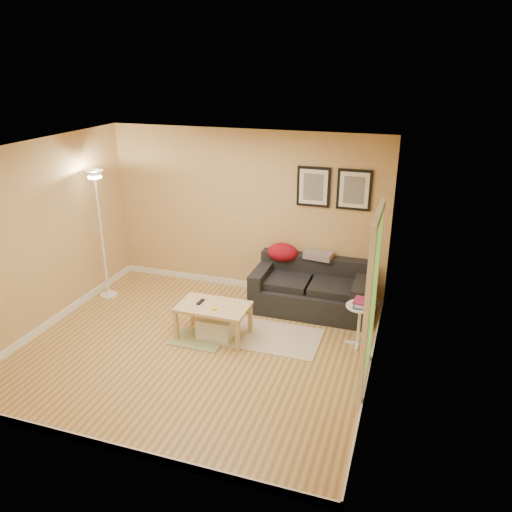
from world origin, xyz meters
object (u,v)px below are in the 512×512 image
Objects in this scene: storage_bin at (216,327)px; side_table at (359,325)px; floor_lamp at (102,239)px; sofa at (310,287)px; book_stack at (362,303)px; coffee_table at (214,321)px.

side_table is at bearing 12.23° from storage_bin.
floor_lamp reaches higher than side_table.
storage_bin is at bearing -130.72° from sofa.
coffee_table is at bearing -146.93° from book_stack.
sofa is 1.19m from book_stack.
storage_bin is 2.39m from floor_lamp.
floor_lamp is at bearing 163.24° from storage_bin.
floor_lamp is (-4.02, 0.24, 0.68)m from side_table.
book_stack reaches higher than storage_bin.
book_stack is at bearing -3.47° from floor_lamp.
coffee_table is at bearing -167.99° from side_table.
coffee_table is 1.64× the size of side_table.
coffee_table is at bearing -17.02° from floor_lamp.
floor_lamp is at bearing 163.67° from coffee_table.
sofa reaches higher than side_table.
sofa is at bearing 49.28° from storage_bin.
book_stack is (0.01, -0.00, 0.33)m from side_table.
sofa is 1.16m from side_table.
book_stack is (0.85, -0.80, 0.25)m from sofa.
sofa is 1.60m from storage_bin.
sofa is at bearing 157.96° from book_stack.
storage_bin is at bearing -146.72° from book_stack.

